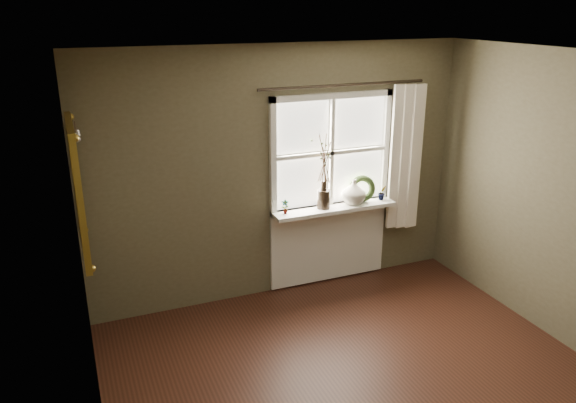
# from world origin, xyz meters

# --- Properties ---
(ceiling) EXTENTS (4.50, 4.50, 0.00)m
(ceiling) POSITION_xyz_m (0.00, 0.00, 2.60)
(ceiling) COLOR silver
(ceiling) RESTS_ON ground
(wall_back) EXTENTS (4.00, 0.10, 2.60)m
(wall_back) POSITION_xyz_m (0.00, 2.30, 1.30)
(wall_back) COLOR brown
(wall_back) RESTS_ON ground
(wall_left) EXTENTS (0.10, 4.50, 2.60)m
(wall_left) POSITION_xyz_m (-2.05, 0.00, 1.30)
(wall_left) COLOR brown
(wall_left) RESTS_ON ground
(window_frame) EXTENTS (1.36, 0.06, 1.24)m
(window_frame) POSITION_xyz_m (0.55, 2.23, 1.48)
(window_frame) COLOR white
(window_frame) RESTS_ON wall_back
(window_sill) EXTENTS (1.36, 0.26, 0.04)m
(window_sill) POSITION_xyz_m (0.55, 2.12, 0.90)
(window_sill) COLOR white
(window_sill) RESTS_ON wall_back
(window_apron) EXTENTS (1.36, 0.04, 0.88)m
(window_apron) POSITION_xyz_m (0.55, 2.23, 0.46)
(window_apron) COLOR white
(window_apron) RESTS_ON ground
(dark_jug) EXTENTS (0.15, 0.15, 0.20)m
(dark_jug) POSITION_xyz_m (0.42, 2.12, 1.02)
(dark_jug) COLOR black
(dark_jug) RESTS_ON window_sill
(cream_vase) EXTENTS (0.31, 0.31, 0.27)m
(cream_vase) POSITION_xyz_m (0.78, 2.12, 1.06)
(cream_vase) COLOR beige
(cream_vase) RESTS_ON window_sill
(wreath) EXTENTS (0.32, 0.20, 0.30)m
(wreath) POSITION_xyz_m (0.90, 2.16, 1.03)
(wreath) COLOR #30451E
(wreath) RESTS_ON window_sill
(potted_plant_left) EXTENTS (0.09, 0.07, 0.15)m
(potted_plant_left) POSITION_xyz_m (-0.01, 2.12, 1.00)
(potted_plant_left) COLOR #30451E
(potted_plant_left) RESTS_ON window_sill
(potted_plant_right) EXTENTS (0.09, 0.07, 0.16)m
(potted_plant_right) POSITION_xyz_m (1.13, 2.12, 1.00)
(potted_plant_right) COLOR #30451E
(potted_plant_right) RESTS_ON window_sill
(curtain) EXTENTS (0.36, 0.12, 1.59)m
(curtain) POSITION_xyz_m (1.39, 2.13, 1.37)
(curtain) COLOR white
(curtain) RESTS_ON wall_back
(curtain_rod) EXTENTS (1.84, 0.03, 0.03)m
(curtain_rod) POSITION_xyz_m (0.65, 2.17, 2.18)
(curtain_rod) COLOR black
(curtain_rod) RESTS_ON wall_back
(gilt_mirror) EXTENTS (0.10, 0.92, 1.10)m
(gilt_mirror) POSITION_xyz_m (-1.96, 1.70, 1.55)
(gilt_mirror) COLOR white
(gilt_mirror) RESTS_ON wall_left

